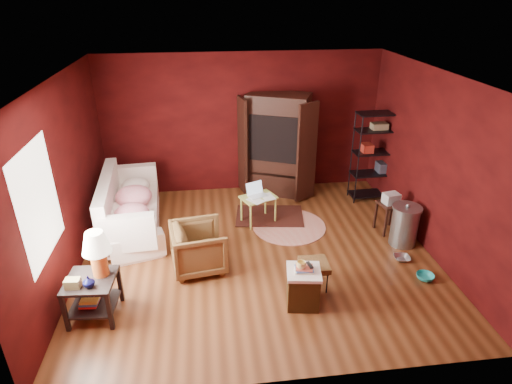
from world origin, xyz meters
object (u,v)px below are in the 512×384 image
(side_table, at_px, (94,267))
(wire_shelving, at_px, (376,153))
(hamper, at_px, (303,286))
(tv_armoire, at_px, (277,143))
(armchair, at_px, (199,246))
(laptop_desk, at_px, (258,199))
(sofa, at_px, (128,209))

(side_table, relative_size, wire_shelving, 0.67)
(hamper, bearing_deg, tv_armoire, 86.21)
(armchair, distance_m, wire_shelving, 4.03)
(armchair, distance_m, laptop_desk, 1.68)
(armchair, relative_size, tv_armoire, 0.39)
(laptop_desk, bearing_deg, armchair, -153.39)
(armchair, bearing_deg, tv_armoire, -40.96)
(side_table, relative_size, laptop_desk, 1.63)
(hamper, xyz_separation_m, laptop_desk, (-0.31, 2.29, 0.17))
(side_table, bearing_deg, wire_shelving, 30.57)
(laptop_desk, bearing_deg, sofa, 156.74)
(armchair, xyz_separation_m, hamper, (1.38, -1.00, -0.11))
(side_table, distance_m, wire_shelving, 5.53)
(tv_armoire, height_order, wire_shelving, tv_armoire)
(side_table, xyz_separation_m, hamper, (2.66, -0.16, -0.44))
(sofa, bearing_deg, laptop_desk, -104.31)
(sofa, height_order, side_table, side_table)
(side_table, xyz_separation_m, tv_armoire, (2.90, 3.35, 0.35))
(side_table, xyz_separation_m, wire_shelving, (4.76, 2.81, 0.26))
(tv_armoire, bearing_deg, hamper, -70.15)
(hamper, distance_m, laptop_desk, 2.32)
(armchair, height_order, laptop_desk, armchair)
(sofa, xyz_separation_m, tv_armoire, (2.81, 1.24, 0.64))
(side_table, distance_m, laptop_desk, 3.19)
(sofa, height_order, hamper, sofa)
(laptop_desk, height_order, tv_armoire, tv_armoire)
(sofa, height_order, laptop_desk, sofa)
(side_table, relative_size, hamper, 1.93)
(armchair, bearing_deg, hamper, -134.35)
(laptop_desk, bearing_deg, hamper, -106.22)
(laptop_desk, height_order, wire_shelving, wire_shelving)
(side_table, height_order, wire_shelving, wire_shelving)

